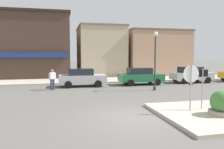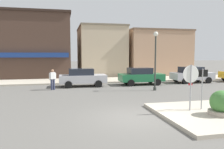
{
  "view_description": "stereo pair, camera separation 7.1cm",
  "coord_description": "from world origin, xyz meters",
  "px_view_note": "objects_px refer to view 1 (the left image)",
  "views": [
    {
      "loc": [
        -3.11,
        -8.9,
        2.77
      ],
      "look_at": [
        -0.06,
        4.5,
        1.5
      ],
      "focal_mm": 35.0,
      "sensor_mm": 36.0,
      "label": 1
    },
    {
      "loc": [
        -3.04,
        -8.92,
        2.77
      ],
      "look_at": [
        -0.06,
        4.5,
        1.5
      ],
      "focal_mm": 35.0,
      "sensor_mm": 36.0,
      "label": 2
    }
  ],
  "objects_px": {
    "planter": "(222,105)",
    "parked_car_second": "(141,76)",
    "lamp_post": "(155,52)",
    "parked_car_third": "(191,74)",
    "pedestrian_crossing_near": "(52,79)",
    "parked_car_nearest": "(82,77)",
    "stop_sign": "(191,81)",
    "one_way_sign": "(202,85)"
  },
  "relations": [
    {
      "from": "planter",
      "to": "parked_car_second",
      "type": "distance_m",
      "value": 10.77
    },
    {
      "from": "parked_car_nearest",
      "to": "parked_car_third",
      "type": "bearing_deg",
      "value": 1.26
    },
    {
      "from": "stop_sign",
      "to": "parked_car_second",
      "type": "xyz_separation_m",
      "value": [
        1.15,
        9.78,
        -0.71
      ]
    },
    {
      "from": "one_way_sign",
      "to": "parked_car_second",
      "type": "relative_size",
      "value": 0.52
    },
    {
      "from": "planter",
      "to": "pedestrian_crossing_near",
      "type": "xyz_separation_m",
      "value": [
        -7.5,
        9.48,
        0.31
      ]
    },
    {
      "from": "pedestrian_crossing_near",
      "to": "parked_car_second",
      "type": "bearing_deg",
      "value": 9.48
    },
    {
      "from": "parked_car_third",
      "to": "pedestrian_crossing_near",
      "type": "xyz_separation_m",
      "value": [
        -13.12,
        -1.59,
        0.06
      ]
    },
    {
      "from": "one_way_sign",
      "to": "lamp_post",
      "type": "relative_size",
      "value": 0.46
    },
    {
      "from": "planter",
      "to": "pedestrian_crossing_near",
      "type": "bearing_deg",
      "value": 128.37
    },
    {
      "from": "stop_sign",
      "to": "parked_car_third",
      "type": "relative_size",
      "value": 0.57
    },
    {
      "from": "parked_car_second",
      "to": "pedestrian_crossing_near",
      "type": "height_order",
      "value": "pedestrian_crossing_near"
    },
    {
      "from": "stop_sign",
      "to": "one_way_sign",
      "type": "xyz_separation_m",
      "value": [
        0.68,
        0.11,
        -0.19
      ]
    },
    {
      "from": "stop_sign",
      "to": "lamp_post",
      "type": "bearing_deg",
      "value": 80.31
    },
    {
      "from": "stop_sign",
      "to": "parked_car_second",
      "type": "distance_m",
      "value": 9.88
    },
    {
      "from": "stop_sign",
      "to": "pedestrian_crossing_near",
      "type": "relative_size",
      "value": 1.43
    },
    {
      "from": "pedestrian_crossing_near",
      "to": "planter",
      "type": "bearing_deg",
      "value": -51.63
    },
    {
      "from": "parked_car_second",
      "to": "pedestrian_crossing_near",
      "type": "distance_m",
      "value": 7.85
    },
    {
      "from": "lamp_post",
      "to": "pedestrian_crossing_near",
      "type": "relative_size",
      "value": 2.82
    },
    {
      "from": "parked_car_second",
      "to": "stop_sign",
      "type": "bearing_deg",
      "value": -96.71
    },
    {
      "from": "one_way_sign",
      "to": "planter",
      "type": "xyz_separation_m",
      "value": [
        0.23,
        -1.09,
        -0.77
      ]
    },
    {
      "from": "one_way_sign",
      "to": "parked_car_nearest",
      "type": "xyz_separation_m",
      "value": [
        -4.84,
        9.74,
        -0.52
      ]
    },
    {
      "from": "one_way_sign",
      "to": "parked_car_third",
      "type": "xyz_separation_m",
      "value": [
        5.84,
        9.97,
        -0.52
      ]
    },
    {
      "from": "lamp_post",
      "to": "parked_car_nearest",
      "type": "bearing_deg",
      "value": 148.21
    },
    {
      "from": "planter",
      "to": "parked_car_second",
      "type": "xyz_separation_m",
      "value": [
        0.24,
        10.77,
        0.25
      ]
    },
    {
      "from": "planter",
      "to": "parked_car_second",
      "type": "bearing_deg",
      "value": 88.71
    },
    {
      "from": "stop_sign",
      "to": "parked_car_third",
      "type": "distance_m",
      "value": 12.03
    },
    {
      "from": "one_way_sign",
      "to": "parked_car_third",
      "type": "height_order",
      "value": "one_way_sign"
    },
    {
      "from": "parked_car_second",
      "to": "lamp_post",
      "type": "bearing_deg",
      "value": -90.52
    },
    {
      "from": "planter",
      "to": "lamp_post",
      "type": "bearing_deg",
      "value": 88.38
    },
    {
      "from": "planter",
      "to": "parked_car_third",
      "type": "height_order",
      "value": "parked_car_third"
    },
    {
      "from": "lamp_post",
      "to": "parked_car_third",
      "type": "xyz_separation_m",
      "value": [
        5.41,
        3.51,
        -2.15
      ]
    },
    {
      "from": "one_way_sign",
      "to": "lamp_post",
      "type": "height_order",
      "value": "lamp_post"
    },
    {
      "from": "parked_car_third",
      "to": "pedestrian_crossing_near",
      "type": "relative_size",
      "value": 2.48
    },
    {
      "from": "lamp_post",
      "to": "parked_car_nearest",
      "type": "relative_size",
      "value": 1.13
    },
    {
      "from": "stop_sign",
      "to": "parked_car_nearest",
      "type": "distance_m",
      "value": 10.71
    },
    {
      "from": "parked_car_third",
      "to": "parked_car_second",
      "type": "bearing_deg",
      "value": -176.84
    },
    {
      "from": "stop_sign",
      "to": "lamp_post",
      "type": "distance_m",
      "value": 6.82
    },
    {
      "from": "one_way_sign",
      "to": "parked_car_third",
      "type": "bearing_deg",
      "value": 59.63
    },
    {
      "from": "one_way_sign",
      "to": "planter",
      "type": "bearing_deg",
      "value": -78.27
    },
    {
      "from": "parked_car_third",
      "to": "pedestrian_crossing_near",
      "type": "distance_m",
      "value": 13.22
    },
    {
      "from": "parked_car_second",
      "to": "parked_car_third",
      "type": "distance_m",
      "value": 5.38
    },
    {
      "from": "stop_sign",
      "to": "parked_car_second",
      "type": "relative_size",
      "value": 0.57
    }
  ]
}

